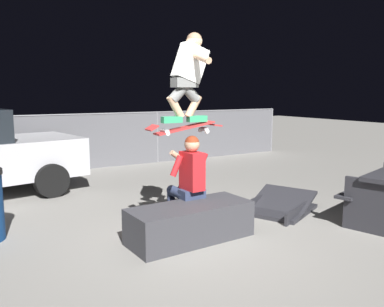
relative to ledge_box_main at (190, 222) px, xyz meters
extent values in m
plane|color=gray|center=(0.12, 0.06, -0.23)|extent=(40.00, 40.00, 0.00)
cube|color=#38383D|center=(0.00, 0.00, 0.00)|extent=(1.60, 0.71, 0.45)
cube|color=#2D3856|center=(0.19, 0.28, 0.29)|extent=(0.32, 0.20, 0.12)
cube|color=red|center=(0.19, 0.28, 0.60)|extent=(0.22, 0.35, 0.50)
sphere|color=tan|center=(0.19, 0.28, 0.95)|extent=(0.20, 0.20, 0.20)
sphere|color=maroon|center=(0.19, 0.28, 0.97)|extent=(0.19, 0.19, 0.19)
cylinder|color=red|center=(-0.01, 0.33, 0.67)|extent=(0.19, 0.09, 0.29)
cylinder|color=tan|center=(0.06, 0.43, 0.77)|extent=(0.24, 0.08, 0.19)
cylinder|color=red|center=(0.38, 0.35, 0.67)|extent=(0.19, 0.09, 0.29)
cylinder|color=tan|center=(0.30, 0.44, 0.77)|extent=(0.24, 0.08, 0.19)
cylinder|color=#2D3856|center=(0.09, 0.47, 0.27)|extent=(0.16, 0.41, 0.14)
cylinder|color=#2D3856|center=(0.08, 0.67, 0.02)|extent=(0.11, 0.11, 0.41)
cube|color=white|center=(0.08, 0.72, -0.19)|extent=(0.11, 0.26, 0.08)
cylinder|color=#2D3856|center=(0.27, 0.48, 0.27)|extent=(0.16, 0.41, 0.14)
cylinder|color=#2D3856|center=(0.26, 0.68, 0.02)|extent=(0.11, 0.11, 0.41)
cube|color=white|center=(0.26, 0.73, -0.19)|extent=(0.11, 0.26, 0.08)
cube|color=#B72D2D|center=(0.07, 0.27, 1.17)|extent=(0.80, 0.23, 0.15)
cube|color=#B72D2D|center=(0.52, 0.25, 1.19)|extent=(0.13, 0.21, 0.04)
cube|color=#B72D2D|center=(-0.38, 0.29, 1.19)|extent=(0.12, 0.20, 0.07)
cube|color=#99999E|center=(0.35, 0.26, 1.14)|extent=(0.07, 0.16, 0.04)
cylinder|color=white|center=(0.36, 0.35, 1.12)|extent=(0.06, 0.03, 0.05)
cylinder|color=white|center=(0.35, 0.17, 1.12)|extent=(0.06, 0.03, 0.05)
cube|color=#99999E|center=(-0.21, 0.28, 1.14)|extent=(0.07, 0.16, 0.04)
cylinder|color=white|center=(-0.20, 0.37, 1.12)|extent=(0.06, 0.03, 0.05)
cylinder|color=white|center=(-0.21, 0.19, 1.12)|extent=(0.06, 0.03, 0.05)
cube|color=#2D9E66|center=(0.25, 0.26, 1.28)|extent=(0.26, 0.11, 0.08)
cube|color=#2D9E66|center=(-0.11, 0.28, 1.28)|extent=(0.26, 0.11, 0.08)
cylinder|color=tan|center=(0.20, 0.26, 1.44)|extent=(0.24, 0.11, 0.31)
cylinder|color=slate|center=(0.13, 0.27, 1.64)|extent=(0.34, 0.14, 0.33)
cylinder|color=tan|center=(-0.05, 0.27, 1.44)|extent=(0.24, 0.11, 0.31)
cylinder|color=slate|center=(0.02, 0.27, 1.64)|extent=(0.34, 0.14, 0.33)
cube|color=slate|center=(0.07, 0.27, 1.74)|extent=(0.31, 0.21, 0.12)
cube|color=silver|center=(0.15, 0.27, 1.98)|extent=(0.46, 0.24, 0.52)
sphere|color=tan|center=(0.21, 0.26, 2.26)|extent=(0.20, 0.20, 0.20)
cylinder|color=tan|center=(0.18, 0.48, 2.04)|extent=(0.10, 0.45, 0.19)
cylinder|color=tan|center=(0.16, 0.04, 2.04)|extent=(0.10, 0.45, 0.19)
cube|color=#28282D|center=(1.82, 0.35, -0.20)|extent=(1.33, 1.25, 0.06)
cube|color=#28282D|center=(1.82, 0.35, -0.13)|extent=(1.29, 1.23, 0.37)
cube|color=#28282D|center=(1.82, 0.76, -0.14)|extent=(0.88, 0.43, 0.18)
cube|color=#28282D|center=(1.82, -0.05, -0.14)|extent=(0.88, 0.43, 0.18)
cube|color=#28282D|center=(2.81, -0.45, 0.19)|extent=(1.70, 0.70, 0.04)
cylinder|color=slate|center=(2.12, 5.34, 0.44)|extent=(0.05, 0.05, 1.33)
cylinder|color=slate|center=(6.12, 5.34, 0.44)|extent=(0.05, 0.05, 1.33)
cylinder|color=slate|center=(0.12, 5.34, 1.11)|extent=(12.00, 0.04, 0.04)
cube|color=#59595E|center=(0.12, 5.34, 0.44)|extent=(12.00, 0.01, 1.33)
cylinder|color=black|center=(-1.36, 4.74, 0.07)|extent=(0.63, 0.32, 0.60)
cylinder|color=black|center=(-1.06, 3.07, 0.07)|extent=(0.63, 0.32, 0.60)
camera|label=1|loc=(-2.42, -4.12, 1.61)|focal=37.09mm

